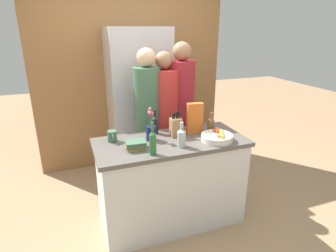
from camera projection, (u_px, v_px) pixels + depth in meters
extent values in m
plane|color=#A37F5B|center=(171.00, 218.00, 3.01)|extent=(14.00, 14.00, 0.00)
cube|color=silver|center=(171.00, 183.00, 2.87)|extent=(1.41, 0.63, 0.87)
cube|color=#56514C|center=(171.00, 142.00, 2.71)|extent=(1.46, 0.66, 0.04)
cube|color=olive|center=(131.00, 75.00, 3.97)|extent=(2.66, 0.12, 2.60)
cube|color=#B7B7BC|center=(139.00, 103.00, 3.76)|extent=(0.77, 0.60, 1.94)
cylinder|color=#B7B7BC|center=(141.00, 102.00, 3.43)|extent=(0.02, 0.02, 1.07)
cylinder|color=silver|center=(217.00, 138.00, 2.69)|extent=(0.31, 0.31, 0.05)
torus|color=silver|center=(217.00, 135.00, 2.68)|extent=(0.31, 0.31, 0.02)
sphere|color=#C64C23|center=(220.00, 137.00, 2.65)|extent=(0.07, 0.07, 0.07)
sphere|color=#C64C23|center=(217.00, 131.00, 2.77)|extent=(0.08, 0.08, 0.08)
cylinder|color=yellow|center=(222.00, 134.00, 2.67)|extent=(0.10, 0.16, 0.03)
cube|color=#A87A4C|center=(176.00, 127.00, 2.78)|extent=(0.11, 0.09, 0.18)
cylinder|color=black|center=(173.00, 117.00, 2.72)|extent=(0.01, 0.01, 0.06)
cylinder|color=black|center=(173.00, 116.00, 2.74)|extent=(0.01, 0.01, 0.06)
cylinder|color=black|center=(175.00, 116.00, 2.75)|extent=(0.01, 0.01, 0.07)
cylinder|color=black|center=(177.00, 116.00, 2.75)|extent=(0.01, 0.01, 0.08)
cylinder|color=black|center=(178.00, 115.00, 2.75)|extent=(0.01, 0.01, 0.08)
cylinder|color=black|center=(180.00, 115.00, 2.75)|extent=(0.01, 0.01, 0.09)
cylinder|color=#191E4C|center=(151.00, 133.00, 2.69)|extent=(0.10, 0.10, 0.14)
cylinder|color=#477538|center=(151.00, 120.00, 2.65)|extent=(0.01, 0.01, 0.13)
sphere|color=#C64C66|center=(151.00, 113.00, 2.63)|extent=(0.03, 0.03, 0.03)
cylinder|color=#477538|center=(151.00, 121.00, 2.66)|extent=(0.02, 0.01, 0.11)
sphere|color=#C64C66|center=(152.00, 115.00, 2.65)|extent=(0.04, 0.04, 0.04)
cylinder|color=#477538|center=(150.00, 118.00, 2.64)|extent=(0.01, 0.01, 0.17)
sphere|color=#C64C66|center=(150.00, 109.00, 2.61)|extent=(0.03, 0.03, 0.03)
cylinder|color=#477538|center=(150.00, 119.00, 2.64)|extent=(0.01, 0.02, 0.14)
sphere|color=#C64C66|center=(150.00, 112.00, 2.62)|extent=(0.04, 0.04, 0.04)
cylinder|color=#477538|center=(150.00, 120.00, 2.64)|extent=(0.02, 0.02, 0.13)
sphere|color=#C64C66|center=(150.00, 113.00, 2.61)|extent=(0.04, 0.04, 0.04)
cylinder|color=#477538|center=(151.00, 120.00, 2.64)|extent=(0.02, 0.01, 0.13)
sphere|color=#C64C66|center=(152.00, 113.00, 2.61)|extent=(0.04, 0.04, 0.04)
cube|color=orange|center=(195.00, 118.00, 2.85)|extent=(0.17, 0.08, 0.32)
cylinder|color=#42664C|center=(112.00, 136.00, 2.67)|extent=(0.09, 0.09, 0.10)
torus|color=#42664C|center=(113.00, 138.00, 2.62)|extent=(0.02, 0.07, 0.07)
cube|color=#99844C|center=(135.00, 147.00, 2.52)|extent=(0.17, 0.15, 0.02)
cube|color=#99844C|center=(134.00, 145.00, 2.51)|extent=(0.17, 0.14, 0.03)
cube|color=#3D6047|center=(135.00, 142.00, 2.50)|extent=(0.19, 0.15, 0.03)
cylinder|color=black|center=(155.00, 126.00, 2.86)|extent=(0.07, 0.07, 0.16)
cone|color=black|center=(155.00, 117.00, 2.83)|extent=(0.07, 0.07, 0.03)
cylinder|color=black|center=(155.00, 113.00, 2.82)|extent=(0.03, 0.03, 0.07)
cylinder|color=brown|center=(211.00, 126.00, 2.88)|extent=(0.07, 0.07, 0.14)
cone|color=brown|center=(211.00, 119.00, 2.85)|extent=(0.07, 0.07, 0.03)
cylinder|color=brown|center=(211.00, 115.00, 2.84)|extent=(0.03, 0.03, 0.06)
cylinder|color=#B2BCC1|center=(181.00, 139.00, 2.54)|extent=(0.08, 0.08, 0.15)
cone|color=#B2BCC1|center=(182.00, 130.00, 2.51)|extent=(0.08, 0.08, 0.03)
cylinder|color=#B2BCC1|center=(182.00, 126.00, 2.50)|extent=(0.03, 0.03, 0.06)
cylinder|color=#286633|center=(153.00, 145.00, 2.38)|extent=(0.06, 0.06, 0.18)
cone|color=#286633|center=(153.00, 133.00, 2.34)|extent=(0.06, 0.06, 0.04)
cylinder|color=#286633|center=(152.00, 126.00, 2.32)|extent=(0.02, 0.02, 0.08)
cube|color=#383842|center=(149.00, 161.00, 3.36)|extent=(0.28, 0.25, 0.84)
cylinder|color=#42664C|center=(147.00, 99.00, 3.10)|extent=(0.30, 0.30, 0.70)
sphere|color=#DBAD89|center=(146.00, 57.00, 2.95)|extent=(0.20, 0.20, 0.20)
cube|color=#383842|center=(164.00, 159.00, 3.45)|extent=(0.33, 0.29, 0.82)
cylinder|color=red|center=(164.00, 100.00, 3.20)|extent=(0.35, 0.35, 0.68)
sphere|color=#996B4C|center=(164.00, 60.00, 3.05)|extent=(0.20, 0.20, 0.20)
cube|color=#383842|center=(180.00, 155.00, 3.50)|extent=(0.29, 0.25, 0.86)
cylinder|color=maroon|center=(181.00, 93.00, 3.23)|extent=(0.31, 0.31, 0.72)
sphere|color=#996B4C|center=(182.00, 51.00, 3.08)|extent=(0.21, 0.21, 0.21)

